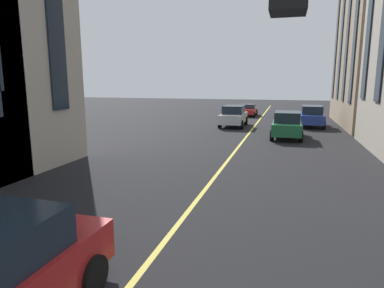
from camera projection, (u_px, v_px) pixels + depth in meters
The scene contains 5 objects.
lane_centre_line at pixel (234, 152), 18.98m from camera, with size 80.00×0.16×0.01m.
car_green_oncoming at pixel (287, 124), 23.76m from camera, with size 4.70×2.14×1.88m.
car_blue_parked_a at pixel (311, 116), 29.82m from camera, with size 4.70×2.14×1.88m.
car_red_mid at pixel (248, 110), 39.61m from camera, with size 4.40×1.95×1.37m.
car_silver_near at pixel (234, 116), 29.97m from camera, with size 4.70×2.14×1.88m.
Camera 1 is at (1.48, -2.80, 3.93)m, focal length 31.13 mm.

